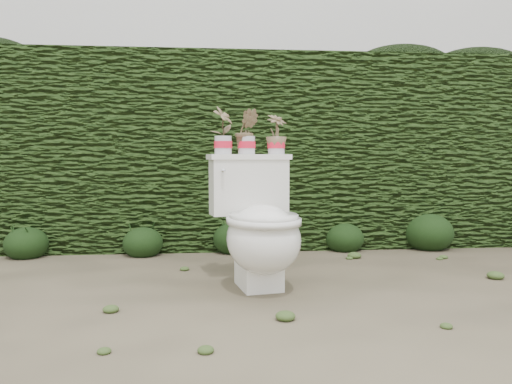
{
  "coord_description": "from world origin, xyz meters",
  "views": [
    {
      "loc": [
        -0.27,
        -2.83,
        0.76
      ],
      "look_at": [
        0.01,
        0.13,
        0.55
      ],
      "focal_mm": 35.0,
      "sensor_mm": 36.0,
      "label": 1
    }
  ],
  "objects": [
    {
      "name": "potted_plant_right",
      "position": [
        0.15,
        0.26,
        0.89
      ],
      "size": [
        0.18,
        0.18,
        0.23
      ],
      "primitive_type": "imported",
      "rotation": [
        0.0,
        0.0,
        0.57
      ],
      "color": "#247529",
      "rests_on": "toilet"
    },
    {
      "name": "liriope_clump_2",
      "position": [
        -0.78,
        1.05,
        0.12
      ],
      "size": [
        0.31,
        0.31,
        0.25
      ],
      "primitive_type": "ellipsoid",
      "color": "#1B3211",
      "rests_on": "ground"
    },
    {
      "name": "liriope_clump_3",
      "position": [
        -0.07,
        1.11,
        0.14
      ],
      "size": [
        0.34,
        0.34,
        0.28
      ],
      "primitive_type": "ellipsoid",
      "color": "#1B3211",
      "rests_on": "ground"
    },
    {
      "name": "potted_plant_center",
      "position": [
        -0.04,
        0.23,
        0.91
      ],
      "size": [
        0.15,
        0.13,
        0.26
      ],
      "primitive_type": "imported",
      "rotation": [
        0.0,
        0.0,
        6.21
      ],
      "color": "#247529",
      "rests_on": "toilet"
    },
    {
      "name": "hedge",
      "position": [
        0.0,
        1.6,
        0.8
      ],
      "size": [
        8.0,
        1.0,
        1.6
      ],
      "primitive_type": "cube",
      "color": "#2F4B19",
      "rests_on": "ground"
    },
    {
      "name": "liriope_clump_4",
      "position": [
        0.83,
        1.11,
        0.13
      ],
      "size": [
        0.31,
        0.31,
        0.25
      ],
      "primitive_type": "ellipsoid",
      "color": "#1B3211",
      "rests_on": "ground"
    },
    {
      "name": "liriope_clump_1",
      "position": [
        -1.66,
        1.06,
        0.13
      ],
      "size": [
        0.32,
        0.32,
        0.26
      ],
      "primitive_type": "ellipsoid",
      "color": "#1B3211",
      "rests_on": "ground"
    },
    {
      "name": "potted_plant_left",
      "position": [
        -0.18,
        0.2,
        0.91
      ],
      "size": [
        0.17,
        0.18,
        0.28
      ],
      "primitive_type": "imported",
      "rotation": [
        0.0,
        0.0,
        0.88
      ],
      "color": "#247529",
      "rests_on": "toilet"
    },
    {
      "name": "liriope_clump_5",
      "position": [
        1.54,
        1.11,
        0.16
      ],
      "size": [
        0.4,
        0.4,
        0.32
      ],
      "primitive_type": "ellipsoid",
      "color": "#1B3211",
      "rests_on": "ground"
    },
    {
      "name": "house_wall",
      "position": [
        0.6,
        6.0,
        2.0
      ],
      "size": [
        8.0,
        3.5,
        4.0
      ],
      "primitive_type": "cube",
      "color": "silver",
      "rests_on": "ground"
    },
    {
      "name": "toilet",
      "position": [
        0.02,
        -0.0,
        0.36
      ],
      "size": [
        0.57,
        0.75,
        0.78
      ],
      "rotation": [
        0.0,
        0.0,
        0.18
      ],
      "color": "white",
      "rests_on": "ground"
    },
    {
      "name": "ground",
      "position": [
        0.0,
        0.0,
        0.0
      ],
      "size": [
        60.0,
        60.0,
        0.0
      ],
      "primitive_type": "plane",
      "color": "#73684F",
      "rests_on": "ground"
    }
  ]
}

